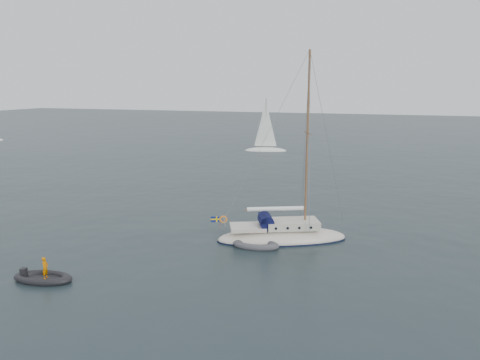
% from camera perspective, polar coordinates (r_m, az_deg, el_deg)
% --- Properties ---
extents(ground, '(300.00, 300.00, 0.00)m').
position_cam_1_polar(ground, '(29.62, 5.15, -9.19)').
color(ground, black).
rests_on(ground, ground).
extents(sailboat, '(9.31, 2.79, 13.26)m').
position_cam_1_polar(sailboat, '(32.10, 5.17, -5.65)').
color(sailboat, beige).
rests_on(sailboat, ground).
extents(dinghy, '(3.07, 1.38, 0.44)m').
position_cam_1_polar(dinghy, '(30.86, 1.96, -7.90)').
color(dinghy, '#525157').
rests_on(dinghy, ground).
extents(rib, '(3.36, 1.53, 1.39)m').
position_cam_1_polar(rib, '(28.04, -22.90, -10.85)').
color(rib, black).
rests_on(rib, ground).
extents(distant_yacht_c, '(6.70, 3.57, 8.88)m').
position_cam_1_polar(distant_yacht_c, '(74.99, 3.14, 6.41)').
color(distant_yacht_c, white).
rests_on(distant_yacht_c, ground).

